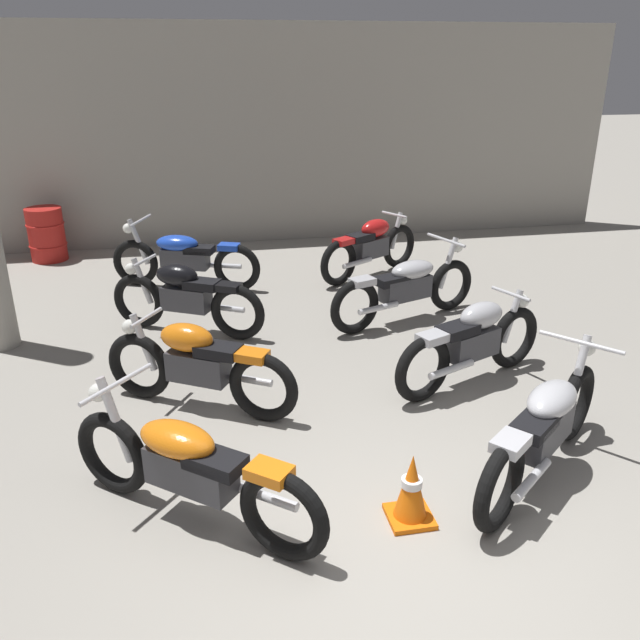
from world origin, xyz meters
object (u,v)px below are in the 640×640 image
at_px(motorcycle_right_row_0, 545,427).
at_px(traffic_cone, 411,489).
at_px(oil_drum, 47,234).
at_px(motorcycle_right_row_2, 406,287).
at_px(motorcycle_left_row_0, 189,467).
at_px(motorcycle_left_row_1, 197,364).
at_px(motorcycle_right_row_1, 473,341).
at_px(motorcycle_left_row_3, 184,257).
at_px(motorcycle_right_row_3, 371,246).
at_px(motorcycle_left_row_2, 186,296).

xyz_separation_m(motorcycle_right_row_0, traffic_cone, (-1.16, -0.30, -0.19)).
distance_m(oil_drum, traffic_cone, 8.11).
height_order(motorcycle_right_row_2, oil_drum, motorcycle_right_row_2).
xyz_separation_m(motorcycle_left_row_0, motorcycle_left_row_1, (0.09, 1.62, 0.01)).
bearing_deg(motorcycle_left_row_1, motorcycle_right_row_0, -31.81).
relative_size(motorcycle_left_row_0, motorcycle_right_row_1, 0.94).
relative_size(motorcycle_left_row_3, motorcycle_right_row_2, 1.00).
relative_size(motorcycle_left_row_1, oil_drum, 2.06).
height_order(motorcycle_right_row_1, motorcycle_right_row_2, motorcycle_right_row_2).
xyz_separation_m(oil_drum, traffic_cone, (3.70, -7.22, -0.17)).
relative_size(motorcycle_left_row_1, motorcycle_right_row_1, 0.94).
height_order(motorcycle_left_row_1, motorcycle_right_row_0, motorcycle_right_row_0).
distance_m(motorcycle_right_row_0, motorcycle_right_row_3, 5.13).
distance_m(motorcycle_left_row_2, motorcycle_right_row_1, 3.36).
distance_m(motorcycle_left_row_3, motorcycle_right_row_2, 3.22).
bearing_deg(motorcycle_right_row_1, motorcycle_left_row_3, 128.69).
bearing_deg(motorcycle_right_row_1, motorcycle_right_row_3, 91.37).
relative_size(motorcycle_left_row_0, oil_drum, 2.05).
bearing_deg(motorcycle_left_row_1, motorcycle_right_row_2, 33.52).
height_order(motorcycle_right_row_0, motorcycle_right_row_3, motorcycle_right_row_0).
height_order(motorcycle_left_row_0, motorcycle_right_row_3, motorcycle_left_row_0).
relative_size(motorcycle_left_row_1, motorcycle_right_row_0, 1.00).
distance_m(motorcycle_left_row_1, motorcycle_right_row_1, 2.70).
distance_m(motorcycle_right_row_0, traffic_cone, 1.22).
height_order(motorcycle_right_row_1, traffic_cone, motorcycle_right_row_1).
distance_m(motorcycle_left_row_3, motorcycle_right_row_0, 5.78).
height_order(motorcycle_left_row_0, traffic_cone, motorcycle_left_row_0).
xyz_separation_m(motorcycle_left_row_1, oil_drum, (-2.26, 5.31, -0.03)).
xyz_separation_m(motorcycle_left_row_0, motorcycle_right_row_1, (2.80, 1.61, 0.01)).
xyz_separation_m(motorcycle_left_row_1, motorcycle_right_row_3, (2.62, 3.52, 0.00)).
bearing_deg(motorcycle_left_row_1, motorcycle_right_row_1, -0.12).
distance_m(motorcycle_left_row_2, motorcycle_right_row_3, 3.18).
bearing_deg(motorcycle_right_row_1, motorcycle_right_row_0, -93.81).
bearing_deg(oil_drum, motorcycle_right_row_0, -54.93).
bearing_deg(traffic_cone, motorcycle_right_row_3, 77.69).
bearing_deg(oil_drum, motorcycle_left_row_0, -72.61).
bearing_deg(motorcycle_left_row_3, motorcycle_left_row_1, -88.29).
bearing_deg(motorcycle_left_row_1, motorcycle_left_row_0, -93.29).
bearing_deg(motorcycle_right_row_2, motorcycle_left_row_3, 146.18).
height_order(motorcycle_right_row_0, oil_drum, motorcycle_right_row_0).
xyz_separation_m(motorcycle_left_row_3, motorcycle_right_row_3, (2.72, 0.02, 0.01)).
distance_m(motorcycle_left_row_1, motorcycle_left_row_3, 3.50).
distance_m(motorcycle_left_row_1, motorcycle_right_row_3, 4.39).
relative_size(motorcycle_left_row_3, motorcycle_right_row_3, 1.19).
height_order(motorcycle_right_row_0, motorcycle_right_row_2, same).
bearing_deg(traffic_cone, motorcycle_left_row_3, 105.88).
bearing_deg(traffic_cone, motorcycle_left_row_0, 169.28).
distance_m(motorcycle_left_row_1, motorcycle_left_row_2, 1.86).
bearing_deg(motorcycle_right_row_0, oil_drum, 125.07).
relative_size(motorcycle_left_row_3, traffic_cone, 3.83).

